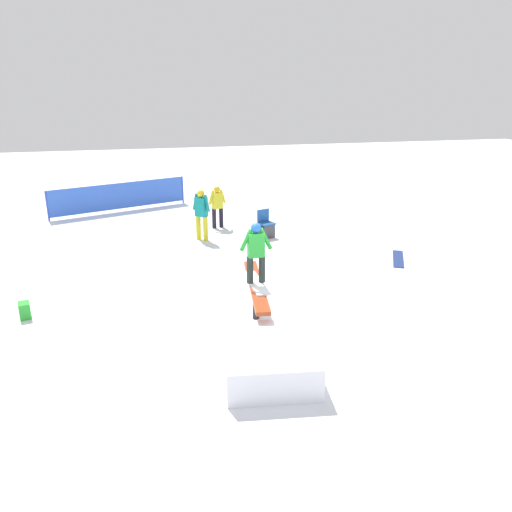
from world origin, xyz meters
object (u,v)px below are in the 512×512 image
object	(u,v)px
main_rider_on_rail	(256,255)
bystander_yellow	(217,205)
folding_chair	(266,224)
backpack_on_snow	(25,310)
loose_snowboard_navy	(398,259)
bystander_teal	(201,212)
rail_feature	(256,289)

from	to	relation	value
main_rider_on_rail	bystander_yellow	world-z (taller)	main_rider_on_rail
folding_chair	backpack_on_snow	world-z (taller)	folding_chair
backpack_on_snow	loose_snowboard_navy	bearing A→B (deg)	-93.29
bystander_yellow	backpack_on_snow	size ratio (longest dim) A/B	4.21
main_rider_on_rail	bystander_teal	size ratio (longest dim) A/B	0.83
main_rider_on_rail	loose_snowboard_navy	xyz separation A→B (m)	(2.71, -4.75, -1.41)
rail_feature	bystander_yellow	world-z (taller)	bystander_yellow
bystander_yellow	folding_chair	xyz separation A→B (m)	(-1.44, -1.32, -0.39)
folding_chair	backpack_on_snow	size ratio (longest dim) A/B	2.59
main_rider_on_rail	bystander_yellow	xyz separation A→B (m)	(7.12, -0.33, -0.61)
folding_chair	loose_snowboard_navy	bearing A→B (deg)	-64.40
loose_snowboard_navy	backpack_on_snow	distance (m)	9.61
bystander_yellow	bystander_teal	xyz separation A→B (m)	(-1.28, 0.70, 0.09)
bystander_yellow	folding_chair	size ratio (longest dim) A/B	1.63
bystander_yellow	rail_feature	bearing A→B (deg)	-106.90
loose_snowboard_navy	backpack_on_snow	size ratio (longest dim) A/B	4.33
rail_feature	loose_snowboard_navy	size ratio (longest dim) A/B	1.86
loose_snowboard_navy	folding_chair	xyz separation A→B (m)	(2.96, 3.09, 0.40)
bystander_yellow	loose_snowboard_navy	xyz separation A→B (m)	(-4.40, -4.42, -0.79)
bystander_yellow	loose_snowboard_navy	world-z (taller)	bystander_yellow
rail_feature	folding_chair	xyz separation A→B (m)	(5.68, -1.66, -0.26)
bystander_teal	bystander_yellow	bearing A→B (deg)	-73.20
rail_feature	bystander_teal	xyz separation A→B (m)	(5.83, 0.37, 0.22)
main_rider_on_rail	backpack_on_snow	size ratio (longest dim) A/B	3.88
loose_snowboard_navy	backpack_on_snow	bearing A→B (deg)	126.57
loose_snowboard_navy	folding_chair	world-z (taller)	folding_chair
loose_snowboard_navy	backpack_on_snow	world-z (taller)	backpack_on_snow
bystander_teal	folding_chair	distance (m)	2.09
bystander_teal	folding_chair	xyz separation A→B (m)	(-0.16, -2.03, -0.48)
main_rider_on_rail	bystander_teal	bearing A→B (deg)	2.46
main_rider_on_rail	folding_chair	bearing A→B (deg)	-17.43
rail_feature	folding_chair	world-z (taller)	folding_chair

